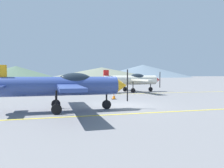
% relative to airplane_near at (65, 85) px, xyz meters
% --- Properties ---
extents(ground_plane, '(400.00, 400.00, 0.00)m').
position_rel_airplane_near_xyz_m(ground_plane, '(3.95, 1.16, -1.47)').
color(ground_plane, slate).
extents(apron_line_near, '(80.00, 0.16, 0.01)m').
position_rel_airplane_near_xyz_m(apron_line_near, '(3.95, -1.91, -1.47)').
color(apron_line_near, yellow).
rests_on(apron_line_near, ground_plane).
extents(apron_line_far, '(80.00, 0.16, 0.01)m').
position_rel_airplane_near_xyz_m(apron_line_far, '(3.95, 9.55, -1.47)').
color(apron_line_far, yellow).
rests_on(apron_line_far, ground_plane).
extents(airplane_near, '(7.53, 8.70, 2.62)m').
position_rel_airplane_near_xyz_m(airplane_near, '(0.00, 0.00, 0.00)').
color(airplane_near, '#33478C').
rests_on(airplane_near, ground_plane).
extents(airplane_mid, '(7.63, 8.76, 2.62)m').
position_rel_airplane_near_xyz_m(airplane_mid, '(8.60, 11.71, 0.00)').
color(airplane_mid, silver).
rests_on(airplane_mid, ground_plane).
extents(traffic_cone_front, '(0.36, 0.36, 0.59)m').
position_rel_airplane_near_xyz_m(traffic_cone_front, '(4.36, 4.98, -1.19)').
color(traffic_cone_front, black).
rests_on(traffic_cone_front, ground_plane).
extents(hill_centerleft, '(51.19, 51.19, 7.46)m').
position_rel_airplane_near_xyz_m(hill_centerleft, '(-22.56, 139.04, 2.25)').
color(hill_centerleft, '#4C6651').
rests_on(hill_centerleft, ground_plane).
extents(hill_centerright, '(72.55, 72.55, 6.97)m').
position_rel_airplane_near_xyz_m(hill_centerright, '(32.96, 136.27, 2.01)').
color(hill_centerright, slate).
rests_on(hill_centerright, ground_plane).
extents(hill_right, '(76.97, 76.97, 9.88)m').
position_rel_airplane_near_xyz_m(hill_right, '(70.90, 152.35, 3.47)').
color(hill_right, slate).
rests_on(hill_right, ground_plane).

